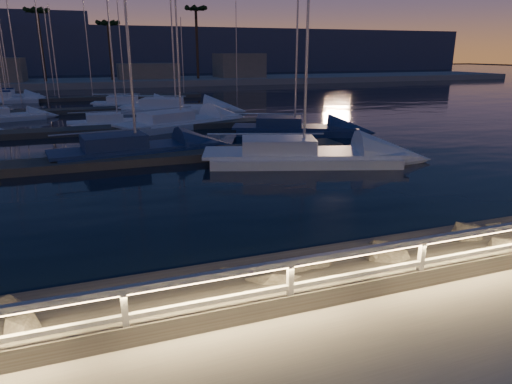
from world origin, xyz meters
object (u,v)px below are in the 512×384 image
at_px(sailboat_g, 115,122).
at_px(sailboat_n, 5,99).
at_px(sailboat_b, 132,149).
at_px(sailboat_l, 173,107).
at_px(sailboat_e, 3,116).
at_px(sailboat_d, 298,154).
at_px(sailboat_m, 9,95).
at_px(sailboat_k, 131,103).
at_px(sailboat_c, 291,128).
at_px(guard_rail, 236,283).
at_px(sailboat_h, 178,122).

relative_size(sailboat_g, sailboat_n, 0.99).
bearing_deg(sailboat_b, sailboat_l, 65.25).
height_order(sailboat_g, sailboat_l, sailboat_l).
bearing_deg(sailboat_e, sailboat_d, -67.70).
relative_size(sailboat_d, sailboat_m, 1.60).
distance_m(sailboat_k, sailboat_n, 15.29).
height_order(sailboat_d, sailboat_g, sailboat_d).
height_order(sailboat_b, sailboat_c, sailboat_b).
xyz_separation_m(guard_rail, sailboat_e, (-8.71, 34.62, -0.97)).
relative_size(sailboat_e, sailboat_m, 1.03).
bearing_deg(sailboat_k, sailboat_h, -68.76).
bearing_deg(guard_rail, sailboat_g, 90.83).
distance_m(sailboat_g, sailboat_h, 4.79).
xyz_separation_m(sailboat_d, sailboat_g, (-7.84, 15.18, -0.07)).
relative_size(sailboat_l, sailboat_n, 1.39).
bearing_deg(sailboat_e, sailboat_b, -78.74).
distance_m(guard_rail, sailboat_e, 35.71).
xyz_separation_m(sailboat_e, sailboat_n, (-1.92, 15.17, 0.01)).
xyz_separation_m(guard_rail, sailboat_c, (10.57, 20.97, -0.94)).
bearing_deg(sailboat_d, sailboat_b, 170.61).
height_order(sailboat_g, sailboat_n, sailboat_n).
bearing_deg(sailboat_k, sailboat_g, -86.76).
bearing_deg(sailboat_n, sailboat_b, -68.65).
height_order(sailboat_h, sailboat_k, sailboat_h).
xyz_separation_m(sailboat_c, sailboat_k, (-8.65, 20.08, -0.01)).
distance_m(sailboat_l, sailboat_m, 25.43).
height_order(sailboat_c, sailboat_h, sailboat_h).
bearing_deg(sailboat_l, sailboat_b, -84.65).
height_order(sailboat_l, sailboat_n, sailboat_l).
xyz_separation_m(sailboat_c, sailboat_l, (-5.44, 14.29, 0.03)).
height_order(sailboat_h, sailboat_l, sailboat_l).
bearing_deg(sailboat_d, sailboat_n, 134.55).
height_order(sailboat_g, sailboat_k, sailboat_k).
distance_m(sailboat_c, sailboat_n, 35.77).
bearing_deg(sailboat_d, sailboat_k, 119.47).
bearing_deg(sailboat_l, guard_rail, -76.35).
bearing_deg(sailboat_d, sailboat_h, 123.43).
bearing_deg(sailboat_n, sailboat_e, -79.13).
xyz_separation_m(sailboat_k, sailboat_m, (-12.79, 13.97, -0.03)).
xyz_separation_m(guard_rail, sailboat_n, (-10.63, 49.79, -0.96)).
height_order(sailboat_b, sailboat_g, sailboat_b).
bearing_deg(sailboat_n, sailboat_l, -39.00).
bearing_deg(sailboat_l, sailboat_h, -75.91).
xyz_separation_m(sailboat_c, sailboat_d, (-3.14, -7.79, 0.03)).
relative_size(guard_rail, sailboat_h, 2.70).
bearing_deg(sailboat_g, guard_rail, -90.89).
bearing_deg(sailboat_d, sailboat_g, 135.60).
relative_size(sailboat_d, sailboat_l, 1.00).
distance_m(guard_rail, sailboat_b, 17.24).
relative_size(sailboat_e, sailboat_l, 0.64).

